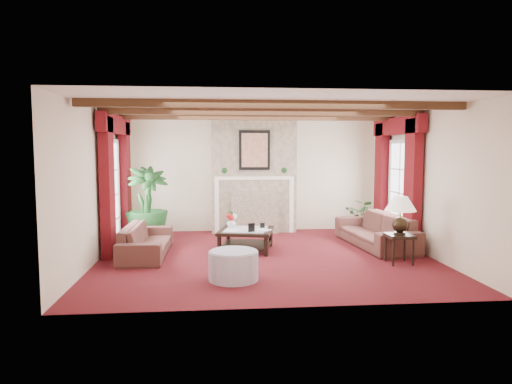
{
  "coord_description": "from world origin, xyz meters",
  "views": [
    {
      "loc": [
        -0.93,
        -8.23,
        1.97
      ],
      "look_at": [
        -0.14,
        0.4,
        1.16
      ],
      "focal_mm": 32.0,
      "sensor_mm": 36.0,
      "label": 1
    }
  ],
  "objects": [
    {
      "name": "fireplace",
      "position": [
        0.0,
        2.55,
        2.7
      ],
      "size": [
        2.0,
        0.52,
        2.7
      ],
      "primitive_type": null,
      "color": "tan",
      "rests_on": "ground"
    },
    {
      "name": "photo_frame_a",
      "position": [
        -0.25,
        0.21,
        0.5
      ],
      "size": [
        0.13,
        0.07,
        0.18
      ],
      "primitive_type": null,
      "rotation": [
        0.0,
        0.0,
        0.34
      ],
      "color": "black",
      "rests_on": "coffee_table"
    },
    {
      "name": "floor",
      "position": [
        0.0,
        0.0,
        0.0
      ],
      "size": [
        6.0,
        6.0,
        0.0
      ],
      "primitive_type": "plane",
      "color": "#410B12",
      "rests_on": "ground"
    },
    {
      "name": "ceiling_beams",
      "position": [
        0.0,
        0.0,
        2.64
      ],
      "size": [
        6.0,
        3.0,
        0.12
      ],
      "primitive_type": null,
      "color": "#351E10",
      "rests_on": "ceiling"
    },
    {
      "name": "curtains_right",
      "position": [
        2.86,
        1.0,
        2.55
      ],
      "size": [
        0.2,
        2.4,
        2.55
      ],
      "primitive_type": null,
      "color": "#530B0E",
      "rests_on": "ground"
    },
    {
      "name": "french_door_left",
      "position": [
        -2.97,
        1.0,
        2.13
      ],
      "size": [
        0.1,
        1.1,
        2.16
      ],
      "primitive_type": null,
      "color": "white",
      "rests_on": "ground"
    },
    {
      "name": "ceiling",
      "position": [
        0.0,
        0.0,
        2.7
      ],
      "size": [
        6.0,
        6.0,
        0.0
      ],
      "primitive_type": "plane",
      "rotation": [
        3.14,
        0.0,
        0.0
      ],
      "color": "white",
      "rests_on": "floor"
    },
    {
      "name": "book",
      "position": [
        -0.08,
        0.32,
        0.55
      ],
      "size": [
        0.23,
        0.22,
        0.28
      ],
      "primitive_type": "imported",
      "rotation": [
        0.0,
        0.0,
        0.67
      ],
      "color": "black",
      "rests_on": "coffee_table"
    },
    {
      "name": "side_table",
      "position": [
        2.24,
        -0.73,
        0.26
      ],
      "size": [
        0.52,
        0.52,
        0.51
      ],
      "primitive_type": null,
      "rotation": [
        0.0,
        0.0,
        -0.23
      ],
      "color": "black",
      "rests_on": "ground"
    },
    {
      "name": "back_wall",
      "position": [
        0.0,
        2.75,
        1.35
      ],
      "size": [
        6.0,
        0.02,
        2.7
      ],
      "primitive_type": "cube",
      "color": "beige",
      "rests_on": "ground"
    },
    {
      "name": "flower_vase",
      "position": [
        -0.6,
        0.8,
        0.51
      ],
      "size": [
        0.25,
        0.25,
        0.19
      ],
      "primitive_type": "imported",
      "rotation": [
        0.0,
        0.0,
        0.16
      ],
      "color": "silver",
      "rests_on": "coffee_table"
    },
    {
      "name": "small_plant",
      "position": [
        2.45,
        1.83,
        0.33
      ],
      "size": [
        1.59,
        1.59,
        0.65
      ],
      "primitive_type": "imported",
      "rotation": [
        0.0,
        0.0,
        -0.77
      ],
      "color": "black",
      "rests_on": "ground"
    },
    {
      "name": "photo_frame_b",
      "position": [
        0.0,
        0.57,
        0.47
      ],
      "size": [
        0.09,
        0.03,
        0.12
      ],
      "primitive_type": null,
      "rotation": [
        0.0,
        0.0,
        -0.17
      ],
      "color": "black",
      "rests_on": "coffee_table"
    },
    {
      "name": "curtains_left",
      "position": [
        -2.86,
        1.0,
        2.55
      ],
      "size": [
        0.2,
        2.4,
        2.55
      ],
      "primitive_type": null,
      "color": "#530B0E",
      "rests_on": "ground"
    },
    {
      "name": "left_wall",
      "position": [
        -3.0,
        0.0,
        1.35
      ],
      "size": [
        0.02,
        5.5,
        2.7
      ],
      "primitive_type": "cube",
      "color": "beige",
      "rests_on": "ground"
    },
    {
      "name": "sofa_right",
      "position": [
        2.32,
        0.68,
        0.44
      ],
      "size": [
        2.39,
        1.1,
        0.89
      ],
      "primitive_type": "imported",
      "rotation": [
        0.0,
        0.0,
        -1.47
      ],
      "color": "#340E1B",
      "rests_on": "ground"
    },
    {
      "name": "right_wall",
      "position": [
        3.0,
        0.0,
        1.35
      ],
      "size": [
        0.02,
        5.5,
        2.7
      ],
      "primitive_type": "cube",
      "color": "beige",
      "rests_on": "ground"
    },
    {
      "name": "table_lamp",
      "position": [
        2.24,
        -0.73,
        0.85
      ],
      "size": [
        0.53,
        0.53,
        0.67
      ],
      "primitive_type": null,
      "color": "black",
      "rests_on": "side_table"
    },
    {
      "name": "coffee_table",
      "position": [
        -0.33,
        0.53,
        0.21
      ],
      "size": [
        1.21,
        1.21,
        0.41
      ],
      "primitive_type": null,
      "rotation": [
        0.0,
        0.0,
        -0.22
      ],
      "color": "black",
      "rests_on": "ground"
    },
    {
      "name": "french_door_right",
      "position": [
        2.97,
        1.0,
        2.13
      ],
      "size": [
        0.1,
        1.1,
        2.16
      ],
      "primitive_type": null,
      "color": "white",
      "rests_on": "ground"
    },
    {
      "name": "ottoman",
      "position": [
        -0.66,
        -1.48,
        0.22
      ],
      "size": [
        0.75,
        0.75,
        0.44
      ],
      "primitive_type": "cylinder",
      "color": "#B5AAC1",
      "rests_on": "ground"
    },
    {
      "name": "sofa_left",
      "position": [
        -2.2,
        0.27,
        0.38
      ],
      "size": [
        1.98,
        0.64,
        0.77
      ],
      "primitive_type": "imported",
      "rotation": [
        0.0,
        0.0,
        1.55
      ],
      "color": "#340E1B",
      "rests_on": "ground"
    },
    {
      "name": "potted_palm",
      "position": [
        -2.38,
        1.66,
        0.45
      ],
      "size": [
        2.08,
        2.27,
        0.9
      ],
      "primitive_type": "imported",
      "rotation": [
        0.0,
        0.0,
        0.42
      ],
      "color": "black",
      "rests_on": "ground"
    }
  ]
}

